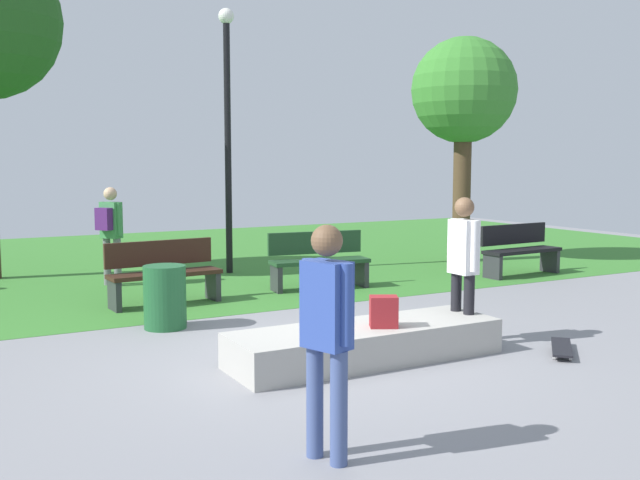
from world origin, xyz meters
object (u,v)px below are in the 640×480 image
(trash_bin, at_px, (165,297))
(pedestrian_with_backpack, at_px, (110,227))
(backpack_on_ledge, at_px, (384,312))
(skater_performing_trick, at_px, (327,325))
(park_bench_by_oak, at_px, (318,259))
(concrete_ledge, at_px, (366,343))
(skateboard_by_ledge, at_px, (562,347))
(park_bench_far_right, at_px, (163,271))
(skater_watching, at_px, (463,259))
(tree_tall_oak, at_px, (464,94))
(park_bench_near_lamppost, at_px, (519,249))
(lamp_post, at_px, (228,117))

(trash_bin, distance_m, pedestrian_with_backpack, 3.47)
(backpack_on_ledge, bearing_deg, trash_bin, -32.18)
(skater_performing_trick, xyz_separation_m, park_bench_by_oak, (3.22, 6.01, -0.47))
(concrete_ledge, height_order, skater_performing_trick, skater_performing_trick)
(concrete_ledge, distance_m, skateboard_by_ledge, 2.14)
(backpack_on_ledge, height_order, park_bench_by_oak, park_bench_by_oak)
(park_bench_far_right, bearing_deg, skater_watching, -59.74)
(skater_watching, xyz_separation_m, tree_tall_oak, (4.39, 5.34, 2.41))
(park_bench_far_right, bearing_deg, backpack_on_ledge, -75.05)
(skater_performing_trick, height_order, park_bench_near_lamppost, skater_performing_trick)
(concrete_ledge, height_order, tree_tall_oak, tree_tall_oak)
(skater_performing_trick, height_order, skateboard_by_ledge, skater_performing_trick)
(tree_tall_oak, bearing_deg, backpack_on_ledge, -135.26)
(lamp_post, bearing_deg, trash_bin, -121.88)
(skater_performing_trick, bearing_deg, trash_bin, 87.22)
(skater_performing_trick, distance_m, park_bench_far_right, 5.99)
(backpack_on_ledge, relative_size, park_bench_near_lamppost, 0.20)
(concrete_ledge, xyz_separation_m, skater_performing_trick, (-1.60, -2.03, 0.77))
(park_bench_by_oak, distance_m, park_bench_far_right, 2.58)
(trash_bin, bearing_deg, skater_performing_trick, -92.78)
(backpack_on_ledge, distance_m, skateboard_by_ledge, 2.02)
(pedestrian_with_backpack, bearing_deg, backpack_on_ledge, -77.05)
(skateboard_by_ledge, height_order, park_bench_far_right, park_bench_far_right)
(backpack_on_ledge, height_order, park_bench_far_right, park_bench_far_right)
(park_bench_by_oak, height_order, trash_bin, park_bench_by_oak)
(backpack_on_ledge, distance_m, park_bench_far_right, 4.19)
(park_bench_near_lamppost, bearing_deg, concrete_ledge, -147.59)
(backpack_on_ledge, relative_size, park_bench_by_oak, 0.19)
(skateboard_by_ledge, relative_size, tree_tall_oak, 0.16)
(park_bench_near_lamppost, xyz_separation_m, lamp_post, (-4.48, 2.75, 2.36))
(concrete_ledge, height_order, park_bench_by_oak, park_bench_by_oak)
(trash_bin, relative_size, pedestrian_with_backpack, 0.48)
(trash_bin, bearing_deg, pedestrian_with_backpack, 87.76)
(park_bench_by_oak, distance_m, park_bench_near_lamppost, 3.87)
(pedestrian_with_backpack, bearing_deg, lamp_post, 9.55)
(backpack_on_ledge, xyz_separation_m, pedestrian_with_backpack, (-1.38, 5.98, 0.45))
(park_bench_near_lamppost, distance_m, tree_tall_oak, 3.48)
(trash_bin, xyz_separation_m, pedestrian_with_backpack, (0.13, 3.42, 0.58))
(park_bench_far_right, xyz_separation_m, pedestrian_with_backpack, (-0.30, 1.94, 0.49))
(park_bench_near_lamppost, bearing_deg, trash_bin, -171.34)
(skater_watching, xyz_separation_m, pedestrian_with_backpack, (-2.55, 5.80, 0.01))
(backpack_on_ledge, xyz_separation_m, park_bench_far_right, (-1.08, 4.05, -0.04))
(tree_tall_oak, distance_m, trash_bin, 8.23)
(concrete_ledge, relative_size, skateboard_by_ledge, 4.09)
(park_bench_far_right, height_order, park_bench_near_lamppost, same)
(skateboard_by_ledge, height_order, pedestrian_with_backpack, pedestrian_with_backpack)
(skater_performing_trick, xyz_separation_m, trash_bin, (0.22, 4.45, -0.56))
(lamp_post, bearing_deg, tree_tall_oak, -10.05)
(park_bench_near_lamppost, xyz_separation_m, pedestrian_with_backpack, (-6.71, 2.38, 0.49))
(trash_bin, bearing_deg, park_bench_by_oak, 27.47)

